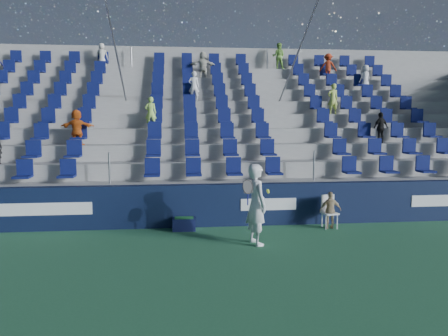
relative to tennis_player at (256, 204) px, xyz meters
name	(u,v)px	position (x,y,z in m)	size (l,w,h in m)	color
ground	(229,261)	(-0.82, -1.22, -0.99)	(70.00, 70.00, 0.00)	#2E6B44
sponsor_wall	(216,205)	(-0.81, 1.93, -0.39)	(24.00, 0.32, 1.20)	#0E1733
grandstand	(204,141)	(-0.82, 7.02, 1.15)	(24.00, 8.17, 6.63)	#A0A09B
tennis_player	(256,204)	(0.00, 0.00, 0.00)	(0.73, 0.83, 1.98)	silver
line_judge_chair	(329,209)	(2.33, 1.42, -0.47)	(0.47, 0.48, 0.92)	white
line_judge	(330,210)	(2.33, 1.28, -0.47)	(0.61, 0.25, 1.03)	tan
ball_bin	(184,223)	(-1.72, 1.53, -0.80)	(0.64, 0.43, 0.35)	#11163E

